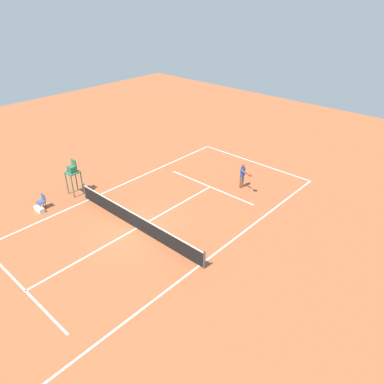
{
  "coord_description": "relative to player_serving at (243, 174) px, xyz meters",
  "views": [
    {
      "loc": [
        -13.75,
        10.54,
        12.1
      ],
      "look_at": [
        -0.49,
        -4.19,
        0.8
      ],
      "focal_mm": 34.02,
      "sensor_mm": 36.0,
      "label": 1
    }
  ],
  "objects": [
    {
      "name": "ground_plane",
      "position": [
        1.69,
        7.94,
        -1.06
      ],
      "size": [
        60.0,
        60.0,
        0.0
      ],
      "primitive_type": "plane",
      "color": "#AD5933"
    },
    {
      "name": "court_lines",
      "position": [
        1.69,
        7.94,
        -1.06
      ],
      "size": [
        9.62,
        24.13,
        0.01
      ],
      "color": "white",
      "rests_on": "ground"
    },
    {
      "name": "tennis_net",
      "position": [
        1.69,
        7.94,
        -0.57
      ],
      "size": [
        10.22,
        0.1,
        1.07
      ],
      "color": "#4C4C51",
      "rests_on": "ground"
    },
    {
      "name": "player_serving",
      "position": [
        0.0,
        0.0,
        0.0
      ],
      "size": [
        1.24,
        0.85,
        1.78
      ],
      "rotation": [
        0.0,
        0.0,
        1.29
      ],
      "color": "brown",
      "rests_on": "ground"
    },
    {
      "name": "tennis_ball",
      "position": [
        1.76,
        0.93,
        -1.03
      ],
      "size": [
        0.07,
        0.07,
        0.07
      ],
      "primitive_type": "sphere",
      "color": "#CCE033",
      "rests_on": "ground"
    },
    {
      "name": "umpire_chair",
      "position": [
        7.76,
        8.01,
        0.54
      ],
      "size": [
        0.8,
        0.8,
        2.41
      ],
      "color": "#2D6B4C",
      "rests_on": "ground"
    },
    {
      "name": "courtside_chair_near",
      "position": [
        7.68,
        10.42,
        -0.53
      ],
      "size": [
        0.44,
        0.46,
        0.95
      ],
      "color": "#262626",
      "rests_on": "ground"
    },
    {
      "name": "equipment_bag",
      "position": [
        7.49,
        10.77,
        -0.91
      ],
      "size": [
        0.76,
        0.32,
        0.3
      ],
      "primitive_type": "cube",
      "color": "white",
      "rests_on": "ground"
    }
  ]
}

